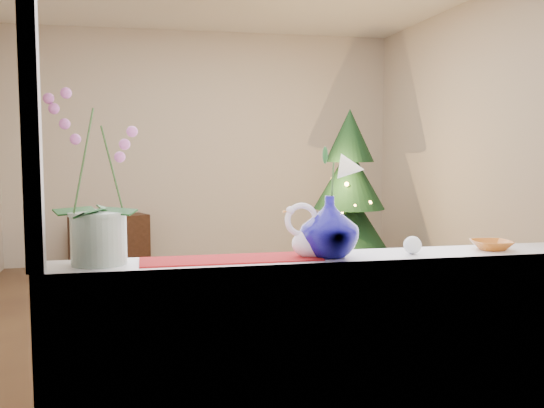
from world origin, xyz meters
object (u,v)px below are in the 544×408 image
(orchid_pot, at_px, (97,177))
(blue_vase, at_px, (329,222))
(amber_dish, at_px, (491,246))
(swan, at_px, (314,232))
(xmas_tree, at_px, (349,195))
(side_table, at_px, (110,242))
(paperweight, at_px, (412,245))

(orchid_pot, height_order, blue_vase, orchid_pot)
(amber_dish, bearing_deg, swan, -179.33)
(blue_vase, bearing_deg, swan, 179.20)
(xmas_tree, bearing_deg, amber_dish, -99.67)
(swan, bearing_deg, orchid_pot, 164.33)
(swan, xyz_separation_m, blue_vase, (0.06, -0.00, 0.04))
(orchid_pot, bearing_deg, amber_dish, -0.82)
(amber_dish, height_order, side_table, amber_dish)
(orchid_pot, xyz_separation_m, blue_vase, (0.89, -0.03, -0.19))
(blue_vase, bearing_deg, side_table, 103.33)
(swan, distance_m, xmas_tree, 3.82)
(blue_vase, xyz_separation_m, paperweight, (0.35, -0.01, -0.10))
(swan, xyz_separation_m, xmas_tree, (1.39, 3.55, -0.15))
(paperweight, relative_size, amber_dish, 0.52)
(amber_dish, xyz_separation_m, side_table, (-1.82, 4.62, -0.64))
(paperweight, bearing_deg, side_table, 107.33)
(amber_dish, bearing_deg, blue_vase, -179.20)
(side_table, bearing_deg, amber_dish, -93.06)
(xmas_tree, height_order, side_table, xmas_tree)
(swan, bearing_deg, amber_dish, -12.75)
(amber_dish, xyz_separation_m, xmas_tree, (0.60, 3.54, -0.07))
(orchid_pot, bearing_deg, xmas_tree, 57.75)
(amber_dish, relative_size, side_table, 0.18)
(paperweight, relative_size, xmas_tree, 0.04)
(swan, xyz_separation_m, side_table, (-1.03, 4.63, -0.72))
(orchid_pot, bearing_deg, paperweight, -2.11)
(paperweight, bearing_deg, amber_dish, 3.47)
(swan, relative_size, side_table, 0.30)
(amber_dish, distance_m, side_table, 5.01)
(paperweight, distance_m, xmas_tree, 3.70)
(blue_vase, height_order, paperweight, blue_vase)
(amber_dish, relative_size, xmas_tree, 0.08)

